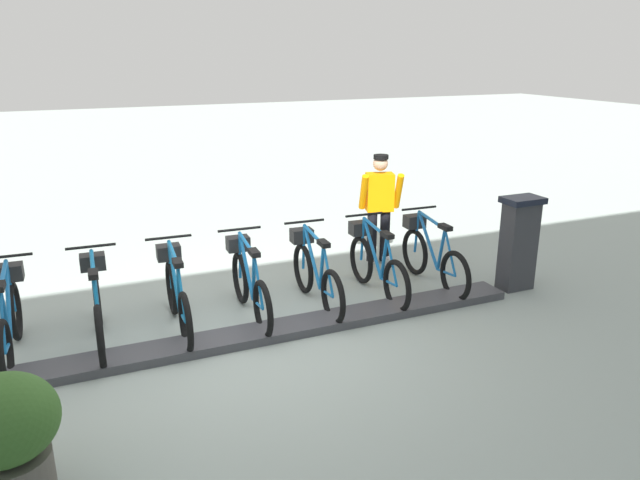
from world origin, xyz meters
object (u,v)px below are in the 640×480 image
object	(u,v)px
bike_docked_4	(177,294)
bike_docked_0	(431,255)
payment_kiosk	(518,242)
bike_docked_2	(315,273)
bike_docked_6	(10,319)
bike_docked_5	(97,306)
bike_docked_1	(376,264)
planter_bush	(6,433)
bike_docked_3	(249,283)
worker_near_rack	(379,205)

from	to	relation	value
bike_docked_4	bike_docked_0	bearing A→B (deg)	-90.00
payment_kiosk	bike_docked_2	distance (m)	2.79
payment_kiosk	bike_docked_6	distance (m)	6.23
bike_docked_0	bike_docked_5	bearing A→B (deg)	90.00
bike_docked_0	bike_docked_1	size ratio (longest dim) A/B	1.00
planter_bush	bike_docked_4	bearing A→B (deg)	-34.81
planter_bush	bike_docked_3	bearing A→B (deg)	-46.80
payment_kiosk	bike_docked_2	world-z (taller)	payment_kiosk
bike_docked_5	bike_docked_0	bearing A→B (deg)	-90.00
bike_docked_0	payment_kiosk	bearing A→B (deg)	-120.10
bike_docked_1	bike_docked_2	world-z (taller)	same
payment_kiosk	worker_near_rack	xyz separation A→B (m)	(1.68, 1.21, 0.24)
bike_docked_3	bike_docked_5	world-z (taller)	same
bike_docked_5	bike_docked_6	world-z (taller)	same
bike_docked_4	worker_near_rack	xyz separation A→B (m)	(1.11, -3.26, 0.48)
bike_docked_0	planter_bush	size ratio (longest dim) A/B	1.77
payment_kiosk	bike_docked_2	bearing A→B (deg)	78.15
bike_docked_5	worker_near_rack	xyz separation A→B (m)	(1.11, -4.13, 0.48)
payment_kiosk	bike_docked_1	size ratio (longest dim) A/B	0.74
bike_docked_3	planter_bush	distance (m)	3.44
bike_docked_1	bike_docked_6	world-z (taller)	same
bike_docked_0	bike_docked_2	size ratio (longest dim) A/B	1.00
bike_docked_1	bike_docked_5	bearing A→B (deg)	90.00
bike_docked_5	bike_docked_2	bearing A→B (deg)	-90.00
bike_docked_1	bike_docked_5	xyz separation A→B (m)	(0.00, 3.48, 0.00)
bike_docked_4	bike_docked_5	size ratio (longest dim) A/B	1.00
bike_docked_1	bike_docked_4	distance (m)	2.61
payment_kiosk	bike_docked_2	size ratio (longest dim) A/B	0.74
bike_docked_2	planter_bush	xyz separation A→B (m)	(-2.35, 3.37, 0.11)
bike_docked_1	bike_docked_4	size ratio (longest dim) A/B	1.00
bike_docked_3	worker_near_rack	world-z (taller)	worker_near_rack
bike_docked_4	worker_near_rack	bearing A→B (deg)	-71.20
planter_bush	bike_docked_1	bearing A→B (deg)	-61.00
worker_near_rack	planter_bush	xyz separation A→B (m)	(-3.46, 4.89, -0.37)
bike_docked_6	worker_near_rack	distance (m)	5.14
bike_docked_5	bike_docked_1	bearing A→B (deg)	-90.00
bike_docked_0	bike_docked_3	world-z (taller)	same
bike_docked_4	bike_docked_5	distance (m)	0.87
bike_docked_0	bike_docked_2	bearing A→B (deg)	90.00
bike_docked_1	bike_docked_3	size ratio (longest dim) A/B	1.00
payment_kiosk	bike_docked_0	xyz separation A→B (m)	(0.57, 0.99, -0.24)
worker_near_rack	bike_docked_4	bearing A→B (deg)	108.80
bike_docked_5	worker_near_rack	bearing A→B (deg)	-74.96
bike_docked_0	bike_docked_2	world-z (taller)	same
bike_docked_5	planter_bush	xyz separation A→B (m)	(-2.35, 0.77, 0.11)
bike_docked_6	worker_near_rack	world-z (taller)	worker_near_rack
bike_docked_2	planter_bush	size ratio (longest dim) A/B	1.77
bike_docked_0	planter_bush	bearing A→B (deg)	114.71
bike_docked_5	planter_bush	bearing A→B (deg)	161.96
bike_docked_6	bike_docked_0	bearing A→B (deg)	-90.00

